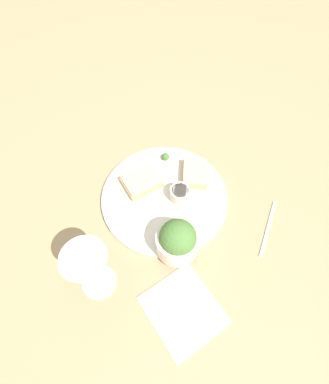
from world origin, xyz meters
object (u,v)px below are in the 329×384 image
salad_bowl (177,240)px  cheese_toast_near (142,181)px  fork (268,228)px  sauce_ramekin (180,193)px  wine_glass (89,267)px  napkin (183,310)px  cheese_toast_far (195,174)px

salad_bowl → cheese_toast_near: size_ratio=0.84×
cheese_toast_near → fork: bearing=100.3°
sauce_ramekin → wine_glass: bearing=-9.2°
sauce_ramekin → napkin: (0.24, 0.15, -0.03)m
cheese_toast_far → napkin: size_ratio=0.53×
salad_bowl → wine_glass: 0.20m
wine_glass → cheese_toast_near: bearing=-167.1°
cheese_toast_far → napkin: 0.35m
salad_bowl → fork: 0.25m
napkin → cheese_toast_near: bearing=-130.9°
cheese_toast_near → wine_glass: bearing=12.9°
cheese_toast_far → fork: size_ratio=0.66×
salad_bowl → wine_glass: (0.16, -0.11, 0.06)m
sauce_ramekin → cheese_toast_near: 0.11m
fork → salad_bowl: bearing=-44.8°
sauce_ramekin → cheese_toast_far: bearing=179.7°
cheese_toast_far → cheese_toast_near: bearing=-48.8°
sauce_ramekin → napkin: 0.28m
napkin → fork: size_ratio=1.26×
wine_glass → fork: size_ratio=1.02×
cheese_toast_near → fork: cheese_toast_near is taller
fork → napkin: bearing=-16.7°
cheese_toast_near → cheese_toast_far: (-0.09, 0.11, 0.00)m
cheese_toast_far → napkin: bearing=24.9°
fork → sauce_ramekin: bearing=-78.6°
cheese_toast_near → napkin: 0.34m
cheese_toast_near → napkin: cheese_toast_near is taller
sauce_ramekin → cheese_toast_near: bearing=-82.2°
fork → cheese_toast_near: bearing=-79.7°
sauce_ramekin → fork: bearing=101.4°
sauce_ramekin → fork: size_ratio=0.32×
cheese_toast_far → wine_glass: bearing=-7.3°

